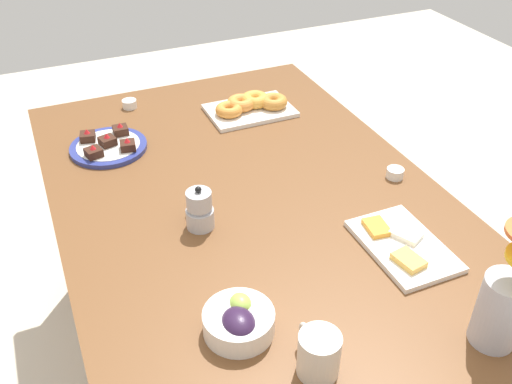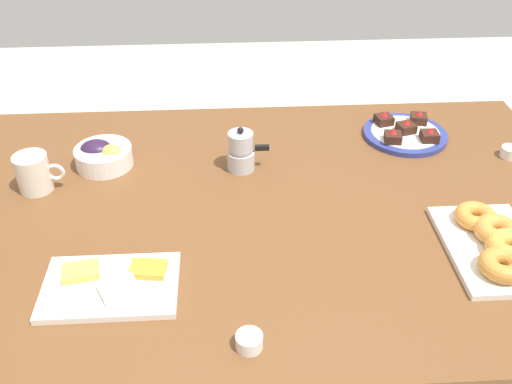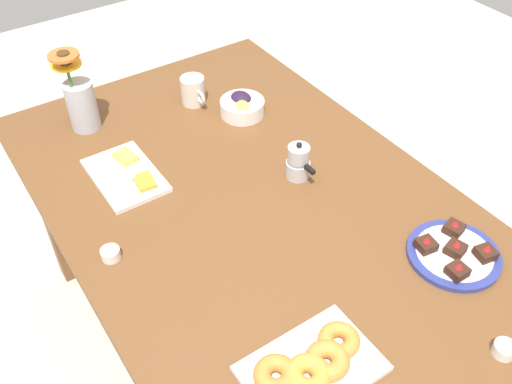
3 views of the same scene
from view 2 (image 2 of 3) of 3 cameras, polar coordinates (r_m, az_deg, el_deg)
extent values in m
cube|color=brown|center=(1.34, 0.00, -2.10)|extent=(1.60, 1.00, 0.04)
cube|color=brown|center=(2.00, -21.84, -3.79)|extent=(0.07, 0.07, 0.70)
cube|color=brown|center=(2.05, 19.81, -2.32)|extent=(0.07, 0.07, 0.70)
cylinder|color=beige|center=(1.45, -21.38, 1.79)|extent=(0.08, 0.08, 0.09)
cylinder|color=brown|center=(1.43, -21.73, 3.14)|extent=(0.07, 0.07, 0.00)
torus|color=beige|center=(1.44, -19.42, 1.88)|extent=(0.05, 0.01, 0.05)
cylinder|color=white|center=(1.51, -14.97, 3.43)|extent=(0.14, 0.14, 0.05)
ellipsoid|color=#2D1938|center=(1.51, -15.71, 4.18)|extent=(0.08, 0.06, 0.04)
ellipsoid|color=#9EC14C|center=(1.48, -14.23, 3.93)|extent=(0.05, 0.04, 0.04)
cube|color=white|center=(1.15, -14.32, -9.15)|extent=(0.26, 0.17, 0.01)
cube|color=#EFB74C|center=(1.17, -17.11, -7.60)|extent=(0.08, 0.06, 0.02)
cube|color=white|center=(1.12, -13.56, -9.35)|extent=(0.09, 0.08, 0.01)
cube|color=orange|center=(1.15, -10.76, -7.59)|extent=(0.08, 0.06, 0.01)
cube|color=white|center=(1.30, 22.51, -5.21)|extent=(0.19, 0.28, 0.01)
torus|color=#C88336|center=(1.22, 23.42, -6.73)|extent=(0.11, 0.11, 0.04)
torus|color=gold|center=(1.27, 23.98, -4.99)|extent=(0.12, 0.12, 0.04)
torus|color=orange|center=(1.30, 22.93, -3.54)|extent=(0.12, 0.12, 0.04)
torus|color=orange|center=(1.33, 21.11, -2.28)|extent=(0.12, 0.12, 0.03)
cylinder|color=white|center=(1.64, 24.06, 3.66)|extent=(0.05, 0.05, 0.03)
cylinder|color=#C68923|center=(1.63, 24.14, 3.96)|extent=(0.04, 0.04, 0.01)
cylinder|color=white|center=(1.02, -0.68, -14.70)|extent=(0.05, 0.05, 0.03)
cylinder|color=maroon|center=(1.01, -0.69, -14.33)|extent=(0.04, 0.04, 0.01)
cylinder|color=navy|center=(1.64, 14.67, 5.60)|extent=(0.23, 0.23, 0.01)
cylinder|color=white|center=(1.64, 14.68, 5.66)|extent=(0.19, 0.19, 0.01)
cube|color=#381E14|center=(1.66, 12.66, 7.08)|extent=(0.05, 0.05, 0.02)
cone|color=red|center=(1.65, 12.75, 7.65)|extent=(0.02, 0.02, 0.01)
cube|color=#381E14|center=(1.69, 15.95, 7.07)|extent=(0.05, 0.05, 0.02)
cone|color=red|center=(1.68, 16.05, 7.64)|extent=(0.02, 0.02, 0.01)
cube|color=#381E14|center=(1.58, 13.52, 5.34)|extent=(0.05, 0.05, 0.02)
cone|color=red|center=(1.57, 13.62, 5.94)|extent=(0.02, 0.02, 0.01)
cube|color=#381E14|center=(1.61, 16.96, 5.36)|extent=(0.04, 0.04, 0.02)
cone|color=red|center=(1.60, 17.07, 5.95)|extent=(0.02, 0.02, 0.01)
cube|color=#381E14|center=(1.63, 14.78, 6.24)|extent=(0.05, 0.05, 0.02)
cone|color=red|center=(1.63, 14.88, 6.82)|extent=(0.02, 0.02, 0.01)
cylinder|color=#B7B7BC|center=(1.44, -1.51, 3.20)|extent=(0.07, 0.07, 0.05)
cylinder|color=#B7B7BC|center=(1.43, -1.53, 4.18)|extent=(0.05, 0.05, 0.01)
cylinder|color=#B7B7BC|center=(1.41, -1.54, 5.10)|extent=(0.06, 0.06, 0.04)
sphere|color=black|center=(1.40, -1.56, 6.18)|extent=(0.02, 0.02, 0.02)
cube|color=black|center=(1.43, 0.60, 4.46)|extent=(0.04, 0.01, 0.01)
camera|label=1|loc=(1.85, -44.70, 30.15)|focal=40.00mm
camera|label=3|loc=(1.12, 76.28, 27.04)|focal=40.00mm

